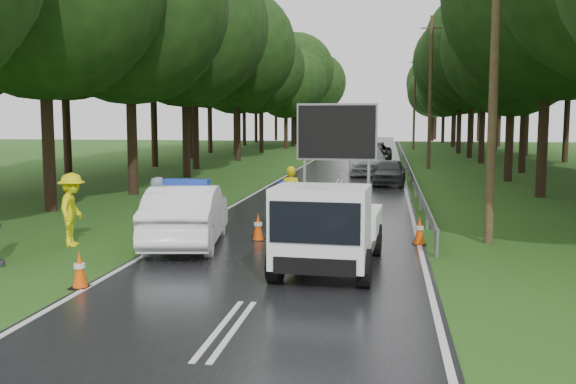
% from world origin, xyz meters
% --- Properties ---
extents(ground, '(160.00, 160.00, 0.00)m').
position_xyz_m(ground, '(0.00, 0.00, 0.00)').
color(ground, '#204D16').
rests_on(ground, ground).
extents(road, '(7.00, 140.00, 0.02)m').
position_xyz_m(road, '(0.00, 30.00, 0.01)').
color(road, black).
rests_on(road, ground).
extents(guardrail, '(0.12, 60.06, 0.70)m').
position_xyz_m(guardrail, '(3.70, 29.67, 0.55)').
color(guardrail, gray).
rests_on(guardrail, ground).
extents(utility_pole_near, '(1.40, 0.24, 10.00)m').
position_xyz_m(utility_pole_near, '(5.20, 2.00, 5.06)').
color(utility_pole_near, '#422C1E').
rests_on(utility_pole_near, ground).
extents(utility_pole_mid, '(1.40, 0.24, 10.00)m').
position_xyz_m(utility_pole_mid, '(5.20, 28.00, 5.06)').
color(utility_pole_mid, '#422C1E').
rests_on(utility_pole_mid, ground).
extents(utility_pole_far, '(1.40, 0.24, 10.00)m').
position_xyz_m(utility_pole_far, '(5.20, 54.00, 5.06)').
color(utility_pole_far, '#422C1E').
rests_on(utility_pole_far, ground).
extents(police_sedan, '(2.46, 5.09, 1.77)m').
position_xyz_m(police_sedan, '(-2.71, 0.45, 0.81)').
color(police_sedan, white).
rests_on(police_sedan, ground).
extents(work_truck, '(2.27, 4.69, 3.65)m').
position_xyz_m(work_truck, '(1.23, -1.78, 0.99)').
color(work_truck, gray).
rests_on(work_truck, ground).
extents(barrier, '(2.80, 0.78, 1.19)m').
position_xyz_m(barrier, '(0.23, 4.00, 0.90)').
color(barrier, '#CFD80B').
rests_on(barrier, ground).
extents(officer, '(0.69, 0.48, 1.83)m').
position_xyz_m(officer, '(-0.58, 4.66, 0.92)').
color(officer, '#D8BF0B').
rests_on(officer, ground).
extents(civilian, '(0.82, 0.68, 1.56)m').
position_xyz_m(civilian, '(-0.50, 2.60, 0.78)').
color(civilian, '#1A47AB').
rests_on(civilian, ground).
extents(bystander_left, '(0.96, 1.37, 1.93)m').
position_xyz_m(bystander_left, '(-5.70, 0.00, 0.97)').
color(bystander_left, '#F8EC0D').
rests_on(bystander_left, ground).
extents(bystander_right, '(0.97, 0.94, 1.68)m').
position_xyz_m(bystander_right, '(-4.06, 1.93, 0.84)').
color(bystander_right, slate).
rests_on(bystander_right, ground).
extents(queue_car_first, '(1.76, 3.95, 1.32)m').
position_xyz_m(queue_car_first, '(2.60, 17.03, 0.66)').
color(queue_car_first, '#3D3E44').
rests_on(queue_car_first, ground).
extents(queue_car_second, '(2.66, 5.74, 1.62)m').
position_xyz_m(queue_car_second, '(1.33, 23.03, 0.81)').
color(queue_car_second, '#AEB1B6').
rests_on(queue_car_second, ground).
extents(queue_car_third, '(3.07, 5.79, 1.55)m').
position_xyz_m(queue_car_third, '(1.33, 31.89, 0.78)').
color(queue_car_third, black).
rests_on(queue_car_third, ground).
extents(queue_car_fourth, '(1.77, 4.25, 1.37)m').
position_xyz_m(queue_car_fourth, '(1.46, 37.89, 0.68)').
color(queue_car_fourth, '#43464B').
rests_on(queue_car_fourth, ground).
extents(cone_near_left, '(0.36, 0.36, 0.76)m').
position_xyz_m(cone_near_left, '(-3.50, -4.00, 0.37)').
color(cone_near_left, black).
rests_on(cone_near_left, ground).
extents(cone_center, '(0.37, 0.37, 0.77)m').
position_xyz_m(cone_center, '(-1.00, 1.41, 0.37)').
color(cone_center, black).
rests_on(cone_center, ground).
extents(cone_far, '(0.36, 0.36, 0.77)m').
position_xyz_m(cone_far, '(1.40, 5.00, 0.37)').
color(cone_far, black).
rests_on(cone_far, ground).
extents(cone_left_mid, '(0.38, 0.38, 0.81)m').
position_xyz_m(cone_left_mid, '(-2.57, 2.35, 0.39)').
color(cone_left_mid, black).
rests_on(cone_left_mid, ground).
extents(cone_right, '(0.36, 0.36, 0.77)m').
position_xyz_m(cone_right, '(3.35, 1.50, 0.37)').
color(cone_right, black).
rests_on(cone_right, ground).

